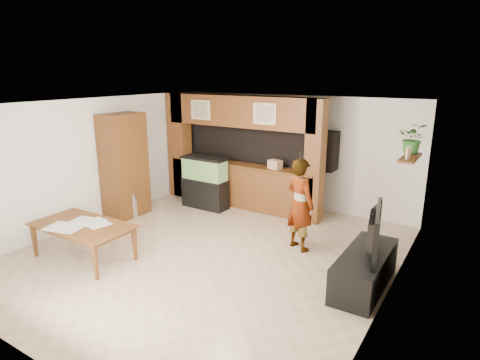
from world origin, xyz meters
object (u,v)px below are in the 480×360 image
Objects in this scene: television at (368,231)px; dining_table at (82,242)px; person at (300,204)px; pantry_cabinet at (124,166)px; aquarium at (205,183)px.

television is 4.67m from dining_table.
television is at bearing 176.40° from person.
aquarium is (1.15, 1.35, -0.54)m from pantry_cabinet.
pantry_cabinet is 2.34m from dining_table.
aquarium is at bearing 5.42° from person.
television is at bearing -3.02° from pantry_cabinet.
person is at bearing -17.56° from aquarium.
pantry_cabinet is 1.29× the size of dining_table.
television reaches higher than aquarium.
person is (-1.38, 0.71, -0.05)m from television.
television reaches higher than dining_table.
dining_table is (1.03, -1.94, -0.82)m from pantry_cabinet.
pantry_cabinet reaches higher than dining_table.
television is at bearing -20.66° from aquarium.
dining_table is (-0.13, -3.29, -0.29)m from aquarium.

